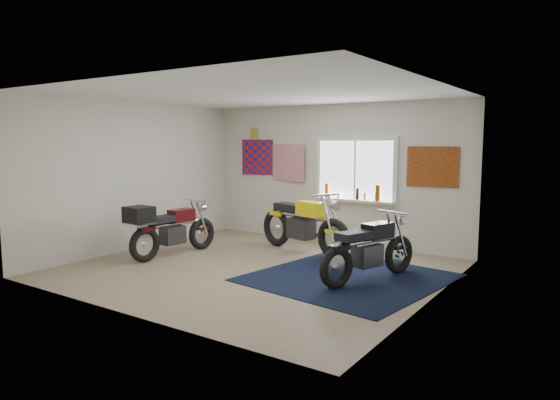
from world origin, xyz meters
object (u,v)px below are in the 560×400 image
Objects in this scene: yellow_triumph at (303,225)px; maroon_tourer at (168,229)px; black_chrome_bike at (369,251)px; navy_rug at (348,277)px.

yellow_triumph is 1.15× the size of maroon_tourer.
black_chrome_bike reaches higher than maroon_tourer.
yellow_triumph reaches higher than maroon_tourer.
yellow_triumph is 1.18× the size of black_chrome_bike.
maroon_tourer is at bearing -121.89° from yellow_triumph.
navy_rug is 1.39× the size of maroon_tourer.
maroon_tourer is (-3.49, -0.57, 0.07)m from black_chrome_bike.
black_chrome_bike reaches higher than navy_rug.
yellow_triumph reaches higher than black_chrome_bike.
maroon_tourer reaches higher than navy_rug.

